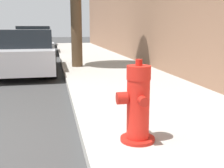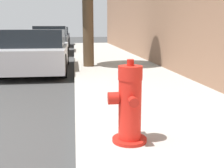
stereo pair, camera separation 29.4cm
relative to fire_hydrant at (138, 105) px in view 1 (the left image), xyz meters
The scene contains 5 objects.
sidewalk_slab 0.92m from the fire_hydrant, 10.65° to the left, with size 2.69×40.00×0.14m.
fire_hydrant is the anchor object (origin of this frame).
parked_car_near 6.38m from the fire_hydrant, 105.40° to the left, with size 1.86×4.42×1.27m.
parked_car_mid 12.56m from the fire_hydrant, 97.88° to the left, with size 1.72×4.25×1.41m.
parked_car_far 18.46m from the fire_hydrant, 95.56° to the left, with size 1.83×4.39×1.40m.
Camera 1 is at (1.62, -2.85, 1.32)m, focal length 45.00 mm.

